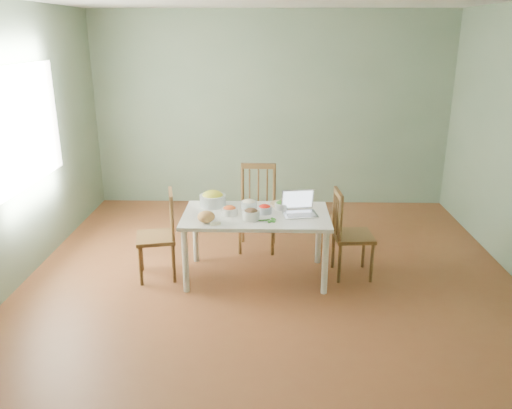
{
  "coord_description": "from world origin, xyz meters",
  "views": [
    {
      "loc": [
        -0.02,
        -4.72,
        2.39
      ],
      "look_at": [
        -0.15,
        0.05,
        0.78
      ],
      "focal_mm": 35.83,
      "sensor_mm": 36.0,
      "label": 1
    }
  ],
  "objects_px": {
    "chair_left": "(156,235)",
    "laptop": "(300,204)",
    "dining_table": "(256,246)",
    "bowl_squash": "(213,198)",
    "chair_far": "(257,209)",
    "chair_right": "(353,234)",
    "bread_boule": "(206,217)"
  },
  "relations": [
    {
      "from": "chair_left",
      "to": "bowl_squash",
      "type": "distance_m",
      "value": 0.69
    },
    {
      "from": "dining_table",
      "to": "chair_right",
      "type": "height_order",
      "value": "chair_right"
    },
    {
      "from": "chair_far",
      "to": "laptop",
      "type": "relative_size",
      "value": 2.96
    },
    {
      "from": "chair_left",
      "to": "dining_table",
      "type": "bearing_deg",
      "value": 79.2
    },
    {
      "from": "dining_table",
      "to": "chair_right",
      "type": "relative_size",
      "value": 1.6
    },
    {
      "from": "chair_left",
      "to": "bread_boule",
      "type": "height_order",
      "value": "chair_left"
    },
    {
      "from": "chair_far",
      "to": "chair_right",
      "type": "xyz_separation_m",
      "value": [
        0.99,
        -0.65,
        -0.03
      ]
    },
    {
      "from": "dining_table",
      "to": "bowl_squash",
      "type": "bearing_deg",
      "value": 151.63
    },
    {
      "from": "dining_table",
      "to": "laptop",
      "type": "bearing_deg",
      "value": -2.64
    },
    {
      "from": "dining_table",
      "to": "bowl_squash",
      "type": "relative_size",
      "value": 5.34
    },
    {
      "from": "dining_table",
      "to": "chair_far",
      "type": "bearing_deg",
      "value": 90.43
    },
    {
      "from": "chair_left",
      "to": "laptop",
      "type": "relative_size",
      "value": 2.76
    },
    {
      "from": "chair_left",
      "to": "bread_boule",
      "type": "xyz_separation_m",
      "value": [
        0.55,
        -0.21,
        0.28
      ]
    },
    {
      "from": "chair_right",
      "to": "bread_boule",
      "type": "distance_m",
      "value": 1.51
    },
    {
      "from": "dining_table",
      "to": "chair_left",
      "type": "xyz_separation_m",
      "value": [
        -1.01,
        -0.03,
        0.11
      ]
    },
    {
      "from": "dining_table",
      "to": "bowl_squash",
      "type": "xyz_separation_m",
      "value": [
        -0.46,
        0.25,
        0.42
      ]
    },
    {
      "from": "chair_right",
      "to": "bread_boule",
      "type": "height_order",
      "value": "chair_right"
    },
    {
      "from": "chair_left",
      "to": "bread_boule",
      "type": "bearing_deg",
      "value": 56.55
    },
    {
      "from": "chair_right",
      "to": "laptop",
      "type": "bearing_deg",
      "value": 94.66
    },
    {
      "from": "dining_table",
      "to": "laptop",
      "type": "xyz_separation_m",
      "value": [
        0.44,
        -0.02,
        0.45
      ]
    },
    {
      "from": "chair_left",
      "to": "chair_far",
      "type": "bearing_deg",
      "value": 113.96
    },
    {
      "from": "chair_far",
      "to": "chair_right",
      "type": "relative_size",
      "value": 1.07
    },
    {
      "from": "chair_far",
      "to": "chair_right",
      "type": "bearing_deg",
      "value": -30.78
    },
    {
      "from": "chair_left",
      "to": "laptop",
      "type": "bearing_deg",
      "value": 77.88
    },
    {
      "from": "chair_left",
      "to": "bowl_squash",
      "type": "bearing_deg",
      "value": 103.88
    },
    {
      "from": "bread_boule",
      "to": "laptop",
      "type": "height_order",
      "value": "laptop"
    },
    {
      "from": "bread_boule",
      "to": "bowl_squash",
      "type": "relative_size",
      "value": 0.62
    },
    {
      "from": "chair_right",
      "to": "bread_boule",
      "type": "xyz_separation_m",
      "value": [
        -1.45,
        -0.3,
        0.28
      ]
    },
    {
      "from": "chair_left",
      "to": "laptop",
      "type": "distance_m",
      "value": 1.49
    },
    {
      "from": "chair_far",
      "to": "bread_boule",
      "type": "bearing_deg",
      "value": -113.25
    },
    {
      "from": "chair_left",
      "to": "laptop",
      "type": "xyz_separation_m",
      "value": [
        1.45,
        0.01,
        0.34
      ]
    },
    {
      "from": "dining_table",
      "to": "bowl_squash",
      "type": "distance_m",
      "value": 0.67
    }
  ]
}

